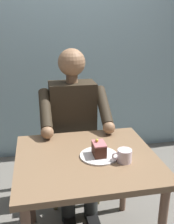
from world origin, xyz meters
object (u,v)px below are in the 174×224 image
at_px(dining_table, 87,170).
at_px(cake_slice, 99,149).
at_px(chair, 72,139).
at_px(coffee_cup, 124,155).
at_px(dessert_spoon, 128,155).
at_px(seated_person, 74,128).

distance_m(dining_table, cake_slice, 0.17).
xyz_separation_m(chair, coffee_cup, (-0.20, 0.79, 0.24)).
height_order(dining_table, dessert_spoon, dessert_spoon).
relative_size(chair, seated_person, 0.71).
xyz_separation_m(dining_table, chair, (0.00, -0.69, -0.10)).
bearing_deg(dining_table, dessert_spoon, 172.23).
xyz_separation_m(dining_table, seated_person, (0.00, -0.52, 0.07)).
height_order(dining_table, coffee_cup, coffee_cup).
bearing_deg(coffee_cup, dessert_spoon, -124.70).
bearing_deg(coffee_cup, chair, -75.62).
distance_m(dining_table, dessert_spoon, 0.27).
relative_size(cake_slice, dessert_spoon, 0.74).
distance_m(chair, seated_person, 0.24).
bearing_deg(chair, dining_table, 90.00).
height_order(seated_person, coffee_cup, seated_person).
relative_size(seated_person, coffee_cup, 10.80).
bearing_deg(dessert_spoon, coffee_cup, 55.30).
distance_m(seated_person, cake_slice, 0.54).
distance_m(dining_table, chair, 0.69).
relative_size(dining_table, chair, 0.93).
xyz_separation_m(coffee_cup, dessert_spoon, (-0.05, -0.07, -0.04)).
relative_size(chair, cake_slice, 8.58).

